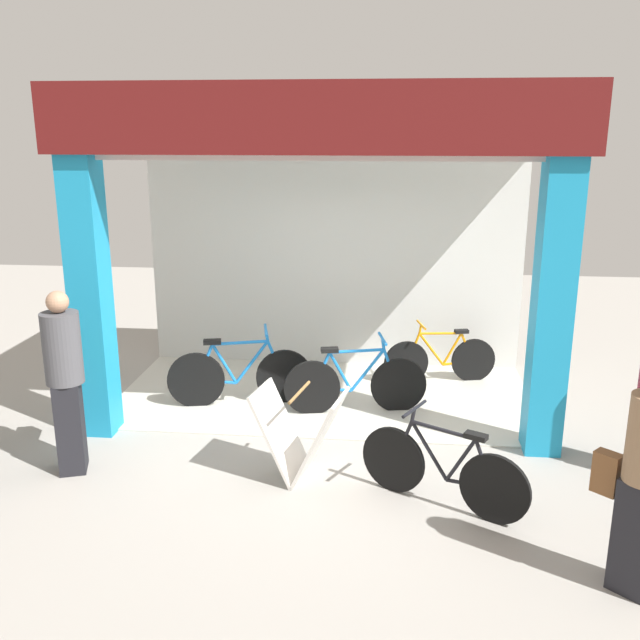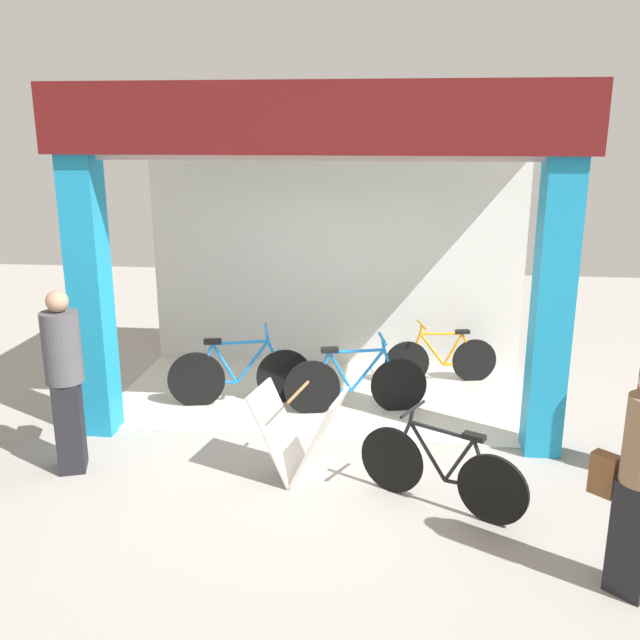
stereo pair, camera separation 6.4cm
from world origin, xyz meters
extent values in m
plane|color=#9E9991|center=(0.00, 0.00, 0.00)|extent=(18.08, 18.08, 0.00)
cube|color=beige|center=(0.00, 1.27, 0.01)|extent=(5.04, 2.54, 0.02)
cube|color=silver|center=(0.00, 2.54, 1.48)|extent=(5.04, 0.12, 2.96)
cube|color=#198CBF|center=(-2.34, 0.00, 1.48)|extent=(0.36, 0.36, 2.96)
cube|color=#198CBF|center=(2.34, 0.00, 1.48)|extent=(0.36, 0.36, 2.96)
cube|color=#591414|center=(0.00, -0.15, 3.29)|extent=(5.24, 0.20, 0.66)
cube|color=silver|center=(0.00, 1.27, 2.93)|extent=(5.04, 2.54, 0.06)
cylinder|color=black|center=(-1.48, 0.76, 0.34)|extent=(0.67, 0.18, 0.67)
cylinder|color=black|center=(-0.46, 0.97, 0.34)|extent=(0.67, 0.18, 0.67)
cylinder|color=blue|center=(-1.24, 0.81, 0.31)|extent=(0.45, 0.13, 0.09)
cylinder|color=blue|center=(-1.15, 0.83, 0.53)|extent=(0.30, 0.10, 0.51)
cylinder|color=blue|center=(-0.83, 0.89, 0.54)|extent=(0.41, 0.12, 0.53)
cylinder|color=blue|center=(-0.96, 0.87, 0.78)|extent=(0.64, 0.17, 0.05)
cylinder|color=blue|center=(-1.37, 0.78, 0.56)|extent=(0.22, 0.08, 0.45)
cylinder|color=blue|center=(-0.56, 0.95, 0.56)|extent=(0.20, 0.08, 0.47)
cylinder|color=blue|center=(-0.66, 0.93, 0.86)|extent=(0.06, 0.05, 0.14)
cylinder|color=blue|center=(-0.67, 0.93, 0.93)|extent=(0.13, 0.47, 0.03)
cube|color=black|center=(-1.28, 0.80, 0.81)|extent=(0.22, 0.14, 0.05)
cylinder|color=black|center=(-0.10, 0.67, 0.33)|extent=(0.65, 0.17, 0.65)
cylinder|color=black|center=(0.89, 0.86, 0.33)|extent=(0.65, 0.17, 0.65)
cylinder|color=blue|center=(0.14, 0.72, 0.30)|extent=(0.44, 0.12, 0.08)
cylinder|color=blue|center=(0.23, 0.74, 0.51)|extent=(0.29, 0.09, 0.49)
cylinder|color=blue|center=(0.53, 0.79, 0.52)|extent=(0.40, 0.11, 0.51)
cylinder|color=blue|center=(0.41, 0.77, 0.76)|extent=(0.62, 0.15, 0.05)
cylinder|color=blue|center=(0.01, 0.70, 0.54)|extent=(0.22, 0.08, 0.44)
cylinder|color=blue|center=(0.79, 0.84, 0.55)|extent=(0.20, 0.07, 0.45)
cylinder|color=blue|center=(0.71, 0.83, 0.83)|extent=(0.06, 0.05, 0.14)
cylinder|color=blue|center=(0.70, 0.83, 0.90)|extent=(0.12, 0.45, 0.03)
cube|color=black|center=(0.10, 0.71, 0.78)|extent=(0.21, 0.13, 0.05)
cylinder|color=black|center=(1.87, 1.97, 0.29)|extent=(0.57, 0.16, 0.58)
cylinder|color=black|center=(1.00, 1.78, 0.29)|extent=(0.57, 0.16, 0.58)
cylinder|color=orange|center=(1.67, 1.92, 0.27)|extent=(0.39, 0.11, 0.07)
cylinder|color=orange|center=(1.59, 1.91, 0.45)|extent=(0.25, 0.08, 0.43)
cylinder|color=orange|center=(1.32, 1.85, 0.46)|extent=(0.35, 0.11, 0.45)
cylinder|color=orange|center=(1.43, 1.87, 0.67)|extent=(0.55, 0.15, 0.05)
cylinder|color=orange|center=(1.78, 1.95, 0.48)|extent=(0.19, 0.07, 0.39)
cylinder|color=orange|center=(1.09, 1.80, 0.48)|extent=(0.18, 0.07, 0.40)
cylinder|color=orange|center=(1.17, 1.81, 0.74)|extent=(0.05, 0.04, 0.12)
cylinder|color=orange|center=(1.17, 1.82, 0.79)|extent=(0.11, 0.40, 0.03)
cube|color=black|center=(1.70, 1.93, 0.69)|extent=(0.19, 0.12, 0.04)
cylinder|color=black|center=(1.67, -1.44, 0.31)|extent=(0.56, 0.33, 0.62)
cylinder|color=black|center=(0.83, -0.99, 0.31)|extent=(0.56, 0.33, 0.62)
cylinder|color=black|center=(1.47, -1.33, 0.28)|extent=(0.38, 0.23, 0.08)
cylinder|color=black|center=(1.40, -1.29, 0.48)|extent=(0.25, 0.16, 0.46)
cylinder|color=black|center=(1.14, -1.15, 0.49)|extent=(0.35, 0.21, 0.48)
cylinder|color=black|center=(1.24, -1.21, 0.72)|extent=(0.54, 0.31, 0.05)
cylinder|color=black|center=(1.58, -1.39, 0.51)|extent=(0.19, 0.13, 0.41)
cylinder|color=black|center=(0.92, -1.04, 0.52)|extent=(0.18, 0.12, 0.43)
cylinder|color=black|center=(0.99, -1.08, 0.78)|extent=(0.06, 0.05, 0.13)
cylinder|color=black|center=(1.00, -1.08, 0.85)|extent=(0.23, 0.39, 0.03)
cube|color=black|center=(1.50, -1.35, 0.74)|extent=(0.21, 0.17, 0.05)
cube|color=silver|center=(-0.24, -0.78, 0.43)|extent=(0.53, 0.63, 0.87)
cube|color=silver|center=(0.15, -0.86, 0.43)|extent=(0.53, 0.63, 0.87)
cylinder|color=olive|center=(-0.04, -0.82, 0.86)|extent=(0.14, 0.55, 0.03)
cube|color=black|center=(2.53, -2.24, 0.43)|extent=(0.36, 0.36, 0.87)
cube|color=brown|center=(2.34, -2.07, 0.82)|extent=(0.21, 0.21, 0.31)
cube|color=black|center=(-2.25, -0.89, 0.45)|extent=(0.33, 0.38, 0.90)
cylinder|color=#4C4C51|center=(-2.25, -0.89, 1.24)|extent=(0.44, 0.44, 0.68)
sphere|color=tan|center=(-2.25, -0.89, 1.68)|extent=(0.21, 0.21, 0.21)
cube|color=#BF8C33|center=(-2.35, -0.59, 0.95)|extent=(0.22, 0.29, 0.21)
camera|label=1|loc=(0.74, -6.73, 3.20)|focal=38.90mm
camera|label=2|loc=(0.81, -6.73, 3.20)|focal=38.90mm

